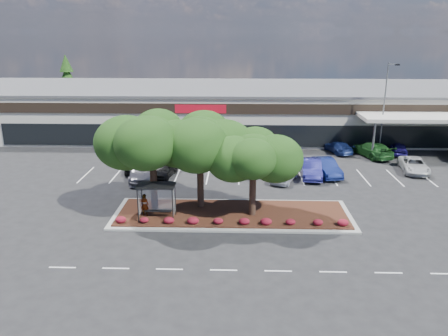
{
  "coord_description": "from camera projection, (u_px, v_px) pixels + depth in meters",
  "views": [
    {
      "loc": [
        -1.66,
        -26.66,
        13.39
      ],
      "look_at": [
        -2.75,
        7.83,
        2.6
      ],
      "focal_mm": 35.0,
      "sensor_mm": 36.0,
      "label": 1
    }
  ],
  "objects": [
    {
      "name": "car_9",
      "position": [
        160.0,
        157.0,
        46.16
      ],
      "size": [
        2.02,
        4.58,
        1.46
      ],
      "primitive_type": "imported",
      "rotation": [
        0.0,
        0.0,
        3.03
      ],
      "color": "#A7ABB4",
      "rests_on": "ground"
    },
    {
      "name": "car_7",
      "position": [
        414.0,
        165.0,
        43.43
      ],
      "size": [
        3.05,
        5.35,
        1.41
      ],
      "primitive_type": "imported",
      "rotation": [
        0.0,
        0.0,
        -0.15
      ],
      "color": "silver",
      "rests_on": "ground"
    },
    {
      "name": "car_12",
      "position": [
        270.0,
        151.0,
        48.69
      ],
      "size": [
        3.18,
        4.46,
        1.41
      ],
      "primitive_type": "imported",
      "rotation": [
        0.0,
        0.0,
        2.73
      ],
      "color": "#0E1A55",
      "rests_on": "ground"
    },
    {
      "name": "island_tree_east",
      "position": [
        253.0,
        173.0,
        31.88
      ],
      "size": [
        5.8,
        5.8,
        6.5
      ],
      "primitive_type": null,
      "color": "#193B10",
      "rests_on": "landscape_island"
    },
    {
      "name": "car_4",
      "position": [
        284.0,
        173.0,
        40.8
      ],
      "size": [
        3.37,
        4.82,
        1.52
      ],
      "primitive_type": "imported",
      "rotation": [
        0.0,
        0.0,
        -0.39
      ],
      "color": "silver",
      "rests_on": "ground"
    },
    {
      "name": "car_15",
      "position": [
        372.0,
        149.0,
        48.72
      ],
      "size": [
        4.03,
        6.23,
        1.68
      ],
      "primitive_type": "imported",
      "rotation": [
        0.0,
        0.0,
        3.46
      ],
      "color": "#205621",
      "rests_on": "ground"
    },
    {
      "name": "car_16",
      "position": [
        399.0,
        148.0,
        49.66
      ],
      "size": [
        2.47,
        4.33,
        1.39
      ],
      "primitive_type": "imported",
      "rotation": [
        0.0,
        0.0,
        2.93
      ],
      "color": "navy",
      "rests_on": "ground"
    },
    {
      "name": "car_2",
      "position": [
        164.0,
        169.0,
        42.04
      ],
      "size": [
        2.54,
        4.6,
        1.48
      ],
      "primitive_type": "imported",
      "rotation": [
        0.0,
        0.0,
        -0.19
      ],
      "color": "black",
      "rests_on": "ground"
    },
    {
      "name": "light_pole",
      "position": [
        384.0,
        115.0,
        48.44
      ],
      "size": [
        1.41,
        0.78,
        10.24
      ],
      "rotation": [
        0.0,
        0.0,
        0.34
      ],
      "color": "#969691",
      "rests_on": "ground"
    },
    {
      "name": "lane_markings",
      "position": [
        254.0,
        187.0,
        39.33
      ],
      "size": [
        33.12,
        20.06,
        0.01
      ],
      "color": "silver",
      "rests_on": "ground"
    },
    {
      "name": "car_6",
      "position": [
        325.0,
        167.0,
        42.39
      ],
      "size": [
        2.7,
        5.28,
        1.66
      ],
      "primitive_type": "imported",
      "rotation": [
        0.0,
        0.0,
        0.19
      ],
      "color": "navy",
      "rests_on": "ground"
    },
    {
      "name": "car_0",
      "position": [
        142.0,
        171.0,
        41.2
      ],
      "size": [
        3.47,
        6.18,
        1.69
      ],
      "primitive_type": "imported",
      "rotation": [
        0.0,
        0.0,
        0.2
      ],
      "color": "slate",
      "rests_on": "ground"
    },
    {
      "name": "car_3",
      "position": [
        243.0,
        166.0,
        43.13
      ],
      "size": [
        2.98,
        4.78,
        1.49
      ],
      "primitive_type": "imported",
      "rotation": [
        0.0,
        0.0,
        0.34
      ],
      "color": "#744908",
      "rests_on": "ground"
    },
    {
      "name": "island_tree_mid",
      "position": [
        200.0,
        162.0,
        33.31
      ],
      "size": [
        6.6,
        6.6,
        7.32
      ],
      "primitive_type": null,
      "color": "#193B10",
      "rests_on": "landscape_island"
    },
    {
      "name": "landscape_island",
      "position": [
        232.0,
        214.0,
        33.22
      ],
      "size": [
        18.0,
        6.0,
        0.26
      ],
      "color": "#969691",
      "rests_on": "ground"
    },
    {
      "name": "car_1",
      "position": [
        135.0,
        164.0,
        43.57
      ],
      "size": [
        2.11,
        4.5,
        1.49
      ],
      "primitive_type": "imported",
      "rotation": [
        0.0,
        0.0,
        0.08
      ],
      "color": "black",
      "rests_on": "ground"
    },
    {
      "name": "car_13",
      "position": [
        276.0,
        152.0,
        47.92
      ],
      "size": [
        2.08,
        4.46,
        1.48
      ],
      "primitive_type": "imported",
      "rotation": [
        0.0,
        0.0,
        3.22
      ],
      "color": "maroon",
      "rests_on": "ground"
    },
    {
      "name": "car_5",
      "position": [
        311.0,
        168.0,
        41.89
      ],
      "size": [
        2.23,
        5.27,
        1.69
      ],
      "primitive_type": "imported",
      "rotation": [
        0.0,
        0.0,
        -0.09
      ],
      "color": "navy",
      "rests_on": "ground"
    },
    {
      "name": "car_10",
      "position": [
        202.0,
        152.0,
        47.75
      ],
      "size": [
        3.11,
        5.06,
        1.58
      ],
      "primitive_type": "imported",
      "rotation": [
        0.0,
        0.0,
        2.81
      ],
      "color": "#16431F",
      "rests_on": "ground"
    },
    {
      "name": "car_11",
      "position": [
        201.0,
        151.0,
        48.54
      ],
      "size": [
        2.9,
        4.57,
        1.42
      ],
      "primitive_type": "imported",
      "rotation": [
        0.0,
        0.0,
        2.79
      ],
      "color": "#9A0013",
      "rests_on": "ground"
    },
    {
      "name": "retail_store",
      "position": [
        250.0,
        109.0,
        60.78
      ],
      "size": [
        80.4,
        25.2,
        6.25
      ],
      "color": "beige",
      "rests_on": "ground"
    },
    {
      "name": "ground",
      "position": [
        261.0,
        240.0,
        29.38
      ],
      "size": [
        160.0,
        160.0,
        0.0
      ],
      "primitive_type": "plane",
      "color": "black",
      "rests_on": "ground"
    },
    {
      "name": "person_waiting",
      "position": [
        145.0,
        205.0,
        32.42
      ],
      "size": [
        0.69,
        0.54,
        1.69
      ],
      "primitive_type": "imported",
      "rotation": [
        0.0,
        0.0,
        2.91
      ],
      "color": "#594C47",
      "rests_on": "landscape_island"
    },
    {
      "name": "conifer_north_west",
      "position": [
        68.0,
        85.0,
        72.67
      ],
      "size": [
        4.4,
        4.4,
        10.0
      ],
      "primitive_type": "cone",
      "color": "#193B10",
      "rests_on": "ground"
    },
    {
      "name": "car_14",
      "position": [
        338.0,
        147.0,
        50.34
      ],
      "size": [
        3.07,
        4.95,
        1.34
      ],
      "primitive_type": "imported",
      "rotation": [
        0.0,
        0.0,
        3.42
      ],
      "color": "navy",
      "rests_on": "ground"
    },
    {
      "name": "shrub_row",
      "position": [
        232.0,
        221.0,
        31.1
      ],
      "size": [
        17.0,
        0.8,
        0.5
      ],
      "primitive_type": null,
      "color": "maroon",
      "rests_on": "landscape_island"
    },
    {
      "name": "island_tree_west",
      "position": [
        153.0,
        160.0,
        32.66
      ],
      "size": [
        7.2,
        7.2,
        7.89
      ],
      "primitive_type": null,
      "color": "#193B10",
      "rests_on": "landscape_island"
    },
    {
      "name": "bus_shelter",
      "position": [
        157.0,
        191.0,
        31.73
      ],
      "size": [
        2.75,
        1.55,
        2.59
      ],
      "color": "black",
      "rests_on": "landscape_island"
    }
  ]
}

